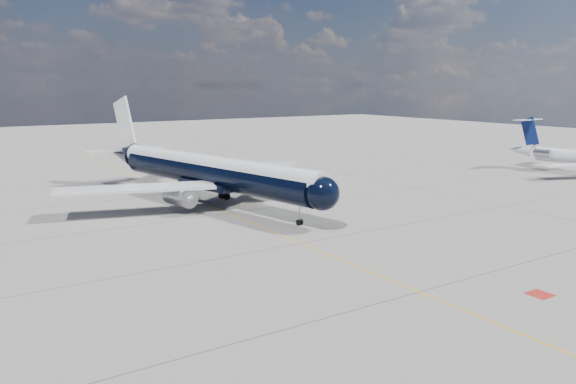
% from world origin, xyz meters
% --- Properties ---
extents(ground, '(320.00, 320.00, 0.00)m').
position_xyz_m(ground, '(0.00, 30.00, 0.00)').
color(ground, gray).
rests_on(ground, ground).
extents(taxiway_centerline, '(0.16, 160.00, 0.01)m').
position_xyz_m(taxiway_centerline, '(0.00, 25.00, 0.00)').
color(taxiway_centerline, '#E9A10C').
rests_on(taxiway_centerline, ground).
extents(red_marking, '(1.60, 1.60, 0.01)m').
position_xyz_m(red_marking, '(6.80, -10.00, 0.00)').
color(red_marking, maroon).
rests_on(red_marking, ground).
extents(main_airliner, '(36.34, 44.79, 13.03)m').
position_xyz_m(main_airliner, '(0.51, 31.93, 4.04)').
color(main_airliner, black).
rests_on(main_airliner, ground).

